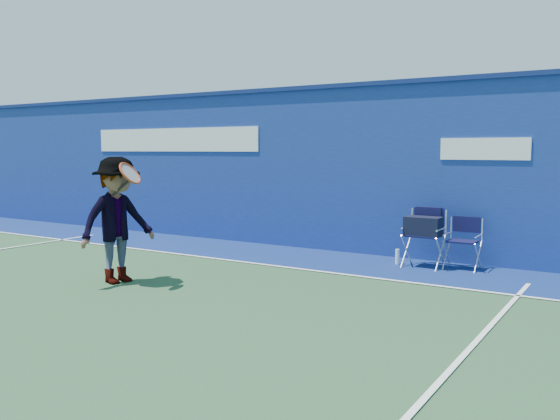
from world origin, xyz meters
The scene contains 8 objects.
ground centered at (0.00, 0.00, 0.00)m, with size 80.00×80.00×0.00m, color #26482A.
stadium_wall centered at (0.00, 5.20, 1.55)m, with size 24.00×0.50×3.08m.
out_of_bounds_strip centered at (0.00, 4.10, 0.00)m, with size 24.00×1.80×0.01m, color navy.
court_lines centered at (0.00, 0.60, 0.01)m, with size 24.00×12.00×0.01m.
directors_chair_left centered at (2.83, 4.44, 0.41)m, with size 0.56×0.52×0.95m.
directors_chair_right centered at (3.41, 4.59, 0.26)m, with size 0.49×0.44×0.82m.
water_bottle centered at (2.40, 4.41, 0.13)m, with size 0.07×0.07×0.26m, color white.
tennis_player centered at (-0.50, 1.05, 0.90)m, with size 1.00×1.26×1.79m.
Camera 1 is at (5.86, -4.78, 1.89)m, focal length 38.00 mm.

